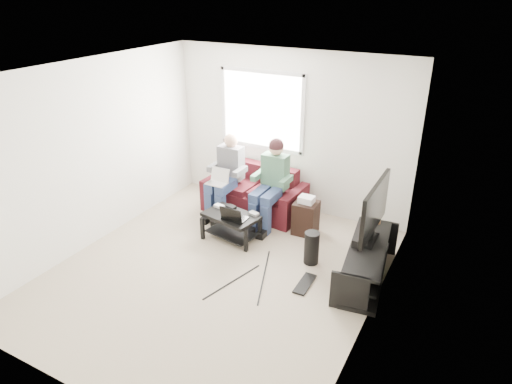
% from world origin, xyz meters
% --- Properties ---
extents(floor, '(4.50, 4.50, 0.00)m').
position_xyz_m(floor, '(0.00, 0.00, 0.00)').
color(floor, tan).
rests_on(floor, ground).
extents(ceiling, '(4.50, 4.50, 0.00)m').
position_xyz_m(ceiling, '(0.00, 0.00, 2.60)').
color(ceiling, white).
rests_on(ceiling, wall_back).
extents(wall_back, '(4.50, 0.00, 4.50)m').
position_xyz_m(wall_back, '(0.00, 2.25, 1.30)').
color(wall_back, silver).
rests_on(wall_back, floor).
extents(wall_front, '(4.50, 0.00, 4.50)m').
position_xyz_m(wall_front, '(0.00, -2.25, 1.30)').
color(wall_front, silver).
rests_on(wall_front, floor).
extents(wall_left, '(0.00, 4.50, 4.50)m').
position_xyz_m(wall_left, '(-2.00, 0.00, 1.30)').
color(wall_left, silver).
rests_on(wall_left, floor).
extents(wall_right, '(0.00, 4.50, 4.50)m').
position_xyz_m(wall_right, '(2.00, 0.00, 1.30)').
color(wall_right, silver).
rests_on(wall_right, floor).
extents(window, '(1.48, 0.04, 1.28)m').
position_xyz_m(window, '(-0.50, 2.23, 1.60)').
color(window, white).
rests_on(window, wall_back).
extents(sofa, '(1.63, 0.83, 0.75)m').
position_xyz_m(sofa, '(-0.39, 1.81, 0.29)').
color(sofa, '#481212').
rests_on(sofa, floor).
extents(person_left, '(0.40, 0.71, 1.30)m').
position_xyz_m(person_left, '(-0.79, 1.56, 0.70)').
color(person_left, navy).
rests_on(person_left, sofa).
extents(person_right, '(0.40, 0.71, 1.35)m').
position_xyz_m(person_right, '(0.01, 1.58, 0.76)').
color(person_right, navy).
rests_on(person_right, sofa).
extents(laptop_silver, '(0.33, 0.24, 0.24)m').
position_xyz_m(laptop_silver, '(-0.79, 1.29, 0.67)').
color(laptop_silver, silver).
rests_on(laptop_silver, person_left).
extents(coffee_table, '(0.87, 0.63, 0.40)m').
position_xyz_m(coffee_table, '(-0.27, 0.84, 0.29)').
color(coffee_table, black).
rests_on(coffee_table, floor).
extents(laptop_black, '(0.40, 0.33, 0.24)m').
position_xyz_m(laptop_black, '(-0.15, 0.76, 0.52)').
color(laptop_black, black).
rests_on(laptop_black, coffee_table).
extents(controller_a, '(0.15, 0.11, 0.04)m').
position_xyz_m(controller_a, '(-0.55, 0.96, 0.42)').
color(controller_a, silver).
rests_on(controller_a, coffee_table).
extents(controller_b, '(0.16, 0.12, 0.04)m').
position_xyz_m(controller_b, '(-0.37, 1.02, 0.42)').
color(controller_b, black).
rests_on(controller_b, coffee_table).
extents(controller_c, '(0.16, 0.12, 0.04)m').
position_xyz_m(controller_c, '(0.03, 0.99, 0.42)').
color(controller_c, gray).
rests_on(controller_c, coffee_table).
extents(tv_stand, '(0.64, 1.54, 0.49)m').
position_xyz_m(tv_stand, '(1.77, 0.78, 0.22)').
color(tv_stand, black).
rests_on(tv_stand, floor).
extents(tv, '(0.12, 1.10, 0.81)m').
position_xyz_m(tv, '(1.77, 0.88, 0.95)').
color(tv, black).
rests_on(tv, tv_stand).
extents(soundbar, '(0.12, 0.50, 0.10)m').
position_xyz_m(soundbar, '(1.65, 0.88, 0.54)').
color(soundbar, black).
rests_on(soundbar, tv_stand).
extents(drink_cup, '(0.08, 0.08, 0.12)m').
position_xyz_m(drink_cup, '(1.72, 1.41, 0.55)').
color(drink_cup, '#A97348').
rests_on(drink_cup, tv_stand).
extents(console_white, '(0.30, 0.22, 0.06)m').
position_xyz_m(console_white, '(1.77, 0.38, 0.29)').
color(console_white, silver).
rests_on(console_white, tv_stand).
extents(console_grey, '(0.34, 0.26, 0.08)m').
position_xyz_m(console_grey, '(1.77, 1.08, 0.30)').
color(console_grey, gray).
rests_on(console_grey, tv_stand).
extents(console_black, '(0.38, 0.30, 0.07)m').
position_xyz_m(console_black, '(1.77, 0.73, 0.30)').
color(console_black, black).
rests_on(console_black, tv_stand).
extents(subwoofer, '(0.20, 0.20, 0.46)m').
position_xyz_m(subwoofer, '(1.02, 0.79, 0.23)').
color(subwoofer, black).
rests_on(subwoofer, floor).
extents(keyboard_floor, '(0.16, 0.47, 0.03)m').
position_xyz_m(keyboard_floor, '(1.14, 0.28, 0.01)').
color(keyboard_floor, black).
rests_on(keyboard_floor, floor).
extents(end_table, '(0.34, 0.34, 0.61)m').
position_xyz_m(end_table, '(0.63, 1.51, 0.27)').
color(end_table, black).
rests_on(end_table, floor).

